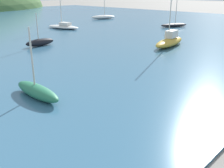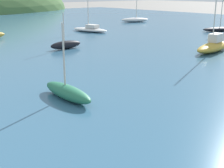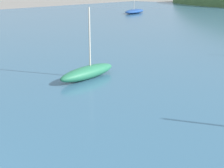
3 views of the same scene
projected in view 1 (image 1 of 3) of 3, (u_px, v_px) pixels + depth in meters
boat_blue_hull at (170, 41)px, 19.90m from camera, size 4.29×1.74×5.20m
boat_twin_mast at (37, 91)px, 10.40m from camera, size 0.71×2.82×2.76m
boat_far_left at (40, 42)px, 19.99m from camera, size 2.37×0.58×2.45m
boat_mid_harbor at (174, 25)px, 30.37m from camera, size 3.48×2.32×4.15m
boat_nearest_quay at (63, 26)px, 29.01m from camera, size 2.32×4.32×4.88m
boat_white_sailboat at (103, 17)px, 38.71m from camera, size 3.86×2.54×4.61m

